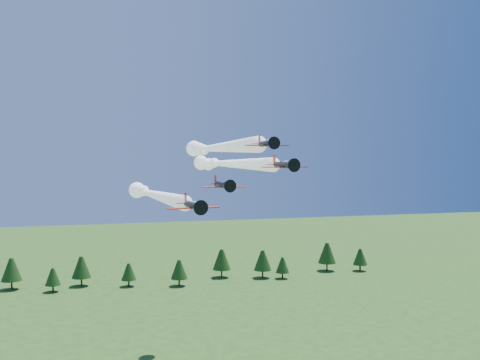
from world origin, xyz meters
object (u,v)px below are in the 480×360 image
object	(u,v)px
plane_lead	(215,148)
plane_slot	(222,185)
plane_right	(226,163)
plane_left	(153,194)

from	to	relation	value
plane_lead	plane_slot	world-z (taller)	plane_lead
plane_lead	plane_slot	distance (m)	15.74
plane_right	plane_slot	size ratio (longest dim) A/B	6.52
plane_left	plane_right	bearing A→B (deg)	12.95
plane_lead	plane_left	size ratio (longest dim) A/B	1.11
plane_left	plane_slot	world-z (taller)	plane_slot
plane_left	plane_slot	bearing A→B (deg)	-66.13
plane_lead	plane_slot	xyz separation A→B (m)	(-1.92, -14.07, -6.77)
plane_slot	plane_left	bearing A→B (deg)	114.76
plane_right	plane_slot	world-z (taller)	plane_right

